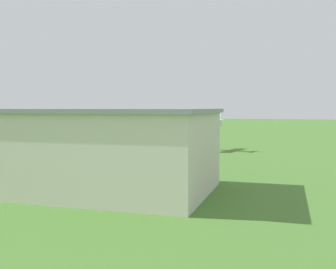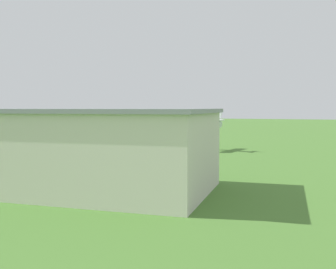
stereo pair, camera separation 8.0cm
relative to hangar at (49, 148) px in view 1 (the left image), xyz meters
The scene contains 7 objects.
ground_plane 33.78m from the hangar, 85.64° to the right, with size 400.00×400.00×0.00m, color #47752D.
hangar is the anchor object (origin of this frame).
biplane 35.57m from the hangar, 98.92° to the right, with size 6.71×8.06×3.83m.
car_grey 19.83m from the hangar, 35.65° to the right, with size 2.15×4.24×1.61m.
person_crossing_taxiway 16.42m from the hangar, 70.57° to the right, with size 0.41×0.41×1.63m.
person_walking_on_apron 17.91m from the hangar, 53.42° to the right, with size 0.39×0.39×1.59m.
windsock 58.95m from the hangar, 54.73° to the right, with size 1.47×1.14×6.39m.
Camera 1 is at (-24.57, 63.57, 7.18)m, focal length 42.48 mm.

